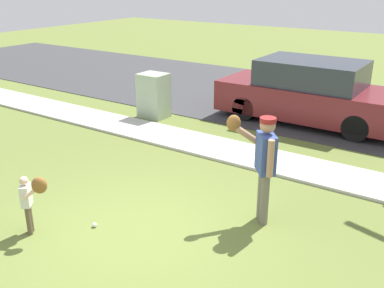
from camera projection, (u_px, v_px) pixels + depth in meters
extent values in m
plane|color=olive|center=(246.00, 158.00, 9.51)|extent=(48.00, 48.00, 0.00)
cube|color=beige|center=(248.00, 155.00, 9.58)|extent=(36.00, 1.20, 0.06)
cube|color=#38383A|center=(324.00, 104.00, 13.46)|extent=(36.00, 6.80, 0.02)
cylinder|color=#6B6656|center=(264.00, 199.00, 6.87)|extent=(0.14, 0.14, 0.86)
cylinder|color=#6B6656|center=(262.00, 194.00, 7.02)|extent=(0.14, 0.14, 0.86)
cube|color=#33478C|center=(266.00, 153.00, 6.68)|extent=(0.44, 0.47, 0.61)
sphere|color=#A87A5B|center=(268.00, 126.00, 6.52)|extent=(0.23, 0.23, 0.23)
cylinder|color=maroon|center=(268.00, 120.00, 6.49)|extent=(0.24, 0.24, 0.07)
cylinder|color=#A87A5B|center=(270.00, 159.00, 6.44)|extent=(0.10, 0.10, 0.57)
cylinder|color=#A87A5B|center=(246.00, 134.00, 6.82)|extent=(0.47, 0.41, 0.41)
ellipsoid|color=brown|center=(234.00, 123.00, 6.73)|extent=(0.26, 0.25, 0.26)
cylinder|color=brown|center=(30.00, 218.00, 6.73)|extent=(0.07, 0.07, 0.47)
cylinder|color=brown|center=(29.00, 221.00, 6.64)|extent=(0.07, 0.07, 0.47)
cube|color=silver|center=(26.00, 195.00, 6.54)|extent=(0.24, 0.26, 0.33)
sphere|color=beige|center=(24.00, 181.00, 6.45)|extent=(0.13, 0.13, 0.13)
cylinder|color=beige|center=(28.00, 190.00, 6.67)|extent=(0.05, 0.05, 0.31)
cylinder|color=beige|center=(32.00, 192.00, 6.38)|extent=(0.26, 0.23, 0.22)
ellipsoid|color=brown|center=(39.00, 185.00, 6.35)|extent=(0.26, 0.25, 0.26)
sphere|color=white|center=(94.00, 225.00, 6.90)|extent=(0.07, 0.07, 0.07)
cube|color=#9EB293|center=(154.00, 96.00, 12.05)|extent=(0.73, 0.62, 1.21)
cube|color=maroon|center=(309.00, 100.00, 11.65)|extent=(4.70, 1.90, 0.80)
cube|color=#2D333D|center=(312.00, 73.00, 11.39)|extent=(2.59, 1.75, 0.65)
cylinder|color=black|center=(244.00, 108.00, 11.85)|extent=(0.64, 0.22, 0.64)
cylinder|color=black|center=(271.00, 95.00, 13.15)|extent=(0.64, 0.22, 0.64)
cylinder|color=black|center=(356.00, 128.00, 10.33)|extent=(0.64, 0.22, 0.64)
cylinder|color=black|center=(373.00, 111.00, 11.63)|extent=(0.64, 0.22, 0.64)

